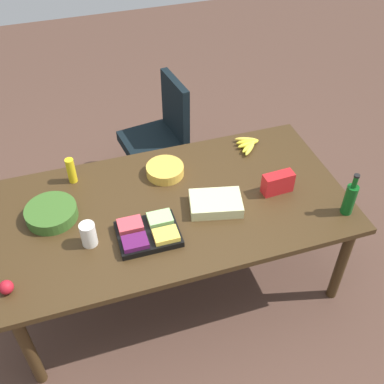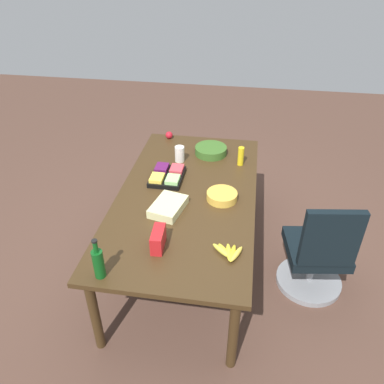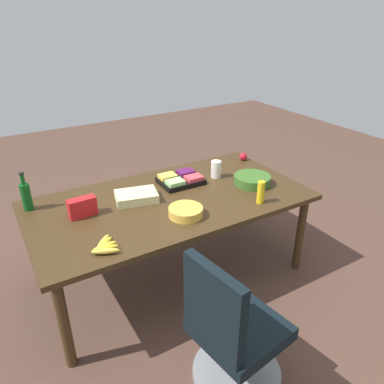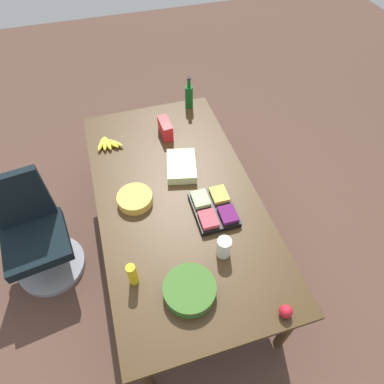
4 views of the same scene
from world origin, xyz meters
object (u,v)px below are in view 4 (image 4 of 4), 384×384
Objects in this scene: conference_table at (177,201)px; banana_bunch at (108,143)px; chip_bowl at (135,199)px; mayo_jar at (224,247)px; office_chair at (37,240)px; wine_bottle at (189,96)px; mustard_bottle at (132,274)px; chip_bag_red at (165,129)px; salad_bowl at (190,290)px; apple_red at (286,311)px; sheet_cake at (181,166)px; fruit_platter at (214,209)px.

conference_table is 0.80m from banana_bunch.
mayo_jar is at bearing 38.65° from chip_bowl.
wine_bottle reaches higher than office_chair.
mustard_bottle is at bearing -36.20° from conference_table.
chip_bag_red is 1.42m from salad_bowl.
apple_red is 2.01m from wine_bottle.
office_chair is 4.14× the size of banana_bunch.
fruit_platter reaches higher than sheet_cake.
conference_table is 0.32m from chip_bowl.
office_chair is 4.76× the size of chip_bag_red.
office_chair is at bearing -61.58° from wine_bottle.
mayo_jar reaches higher than banana_bunch.
mayo_jar is at bearing 24.88° from banana_bunch.
sheet_cake is at bearing -166.83° from fruit_platter.
banana_bunch is at bearing -155.48° from apple_red.
chip_bag_red is (-0.49, 1.20, 0.46)m from office_chair.
office_chair is 5.28× the size of mustard_bottle.
salad_bowl is (0.92, 1.00, 0.43)m from office_chair.
fruit_platter is at bearing -8.28° from wine_bottle.
office_chair reaches higher than mayo_jar.
chip_bag_red is 1.22m from mayo_jar.
conference_table is at bearing -135.27° from fruit_platter.
chip_bag_red is at bearing 149.15° from chip_bowl.
banana_bunch is at bearing -170.58° from chip_bowl.
fruit_platter is at bearing 119.41° from mustard_bottle.
chip_bag_red is 2.63× the size of apple_red.
chip_bag_red is at bearing 89.27° from banana_bunch.
apple_red is 0.33× the size of banana_bunch.
mayo_jar is (-0.46, -0.20, 0.04)m from apple_red.
apple_red is (1.26, 0.26, 0.00)m from sheet_cake.
chip_bowl is at bearing -147.50° from apple_red.
chip_bowl is at bearing -115.38° from fruit_platter.
sheet_cake is 0.81m from wine_bottle.
wine_bottle is at bearing 158.65° from conference_table.
salad_bowl is at bearing -12.86° from sheet_cake.
mustard_bottle is 1.25m from banana_bunch.
mustard_bottle reaches higher than apple_red.
banana_bunch is 0.86m from wine_bottle.
wine_bottle reaches higher than chip_bag_red.
apple_red is at bearing 10.69° from fruit_platter.
chip_bag_red is 1.11× the size of mustard_bottle.
banana_bunch is at bearing -149.00° from conference_table.
wine_bottle is (-1.00, 0.39, 0.18)m from conference_table.
chip_bowl is (-0.58, -0.46, -0.04)m from mayo_jar.
salad_bowl is at bearing 13.38° from chip_bowl.
office_chair is at bearing -128.93° from apple_red.
office_chair is 2.98× the size of sheet_cake.
chip_bag_red reaches higher than sheet_cake.
fruit_platter is (-0.52, 0.33, -0.01)m from salad_bowl.
salad_bowl is at bearing -55.93° from mayo_jar.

